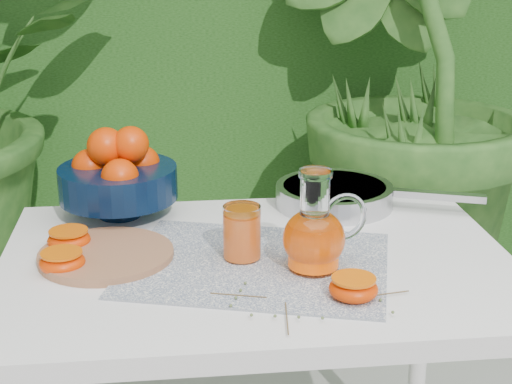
{
  "coord_description": "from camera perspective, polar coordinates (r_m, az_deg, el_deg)",
  "views": [
    {
      "loc": [
        -0.05,
        -1.35,
        1.37
      ],
      "look_at": [
        0.11,
        0.06,
        0.88
      ],
      "focal_mm": 55.0,
      "sensor_mm": 36.0,
      "label": 1
    }
  ],
  "objects": [
    {
      "name": "orange_halves",
      "position": [
        1.48,
        -7.38,
        -5.06
      ],
      "size": [
        0.62,
        0.38,
        0.04
      ],
      "color": "#DB4602",
      "rests_on": "white_table"
    },
    {
      "name": "saute_pan",
      "position": [
        1.82,
        5.85,
        -0.18
      ],
      "size": [
        0.5,
        0.35,
        0.05
      ],
      "color": "#AFB0B4",
      "rests_on": "white_table"
    },
    {
      "name": "white_table",
      "position": [
        1.57,
        0.08,
        -7.56
      ],
      "size": [
        1.0,
        0.7,
        0.75
      ],
      "color": "white",
      "rests_on": "ground"
    },
    {
      "name": "potted_plant_right",
      "position": [
        2.72,
        10.25,
        7.99
      ],
      "size": [
        2.43,
        2.43,
        1.74
      ],
      "primitive_type": "imported",
      "rotation": [
        0.0,
        0.0,
        2.2
      ],
      "color": "#23501B",
      "rests_on": "ground"
    },
    {
      "name": "juice_pitcher",
      "position": [
        1.46,
        4.32,
        -3.16
      ],
      "size": [
        0.18,
        0.14,
        0.19
      ],
      "color": "white",
      "rests_on": "white_table"
    },
    {
      "name": "juice_tumbler",
      "position": [
        1.51,
        -1.03,
        -3.04
      ],
      "size": [
        0.09,
        0.09,
        0.11
      ],
      "color": "white",
      "rests_on": "white_table"
    },
    {
      "name": "placemat",
      "position": [
        1.51,
        0.05,
        -5.26
      ],
      "size": [
        0.58,
        0.5,
        0.0
      ],
      "primitive_type": "cube",
      "rotation": [
        0.0,
        0.0,
        -0.28
      ],
      "color": "#0C1E45",
      "rests_on": "white_table"
    },
    {
      "name": "thyme_sprigs",
      "position": [
        1.35,
        3.46,
        -7.97
      ],
      "size": [
        0.35,
        0.19,
        0.01
      ],
      "color": "brown",
      "rests_on": "white_table"
    },
    {
      "name": "fruit_bowl",
      "position": [
        1.75,
        -10.02,
        1.22
      ],
      "size": [
        0.29,
        0.29,
        0.21
      ],
      "color": "black",
      "rests_on": "white_table"
    },
    {
      "name": "cutting_board",
      "position": [
        1.56,
        -10.85,
        -4.53
      ],
      "size": [
        0.34,
        0.34,
        0.02
      ],
      "primitive_type": "cylinder",
      "rotation": [
        0.0,
        0.0,
        0.37
      ],
      "color": "#9E6647",
      "rests_on": "white_table"
    }
  ]
}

